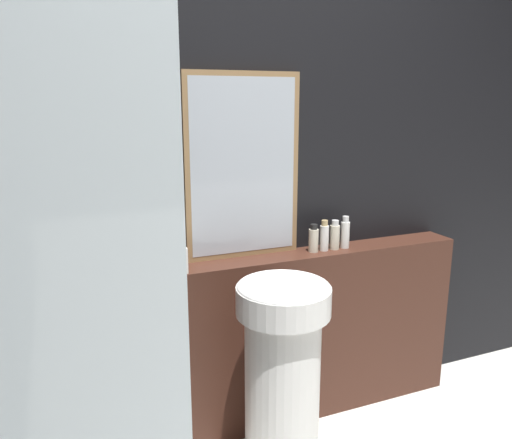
{
  "coord_description": "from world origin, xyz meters",
  "views": [
    {
      "loc": [
        -0.87,
        -0.75,
        1.63
      ],
      "look_at": [
        -0.05,
        1.25,
        1.11
      ],
      "focal_mm": 35.0,
      "sensor_mm": 36.0,
      "label": 1
    }
  ],
  "objects_px": {
    "conditioner_bottle": "(324,237)",
    "mirror": "(243,167)",
    "body_wash_bottle": "(345,233)",
    "towel_stack": "(158,259)",
    "pedestal_sink": "(282,378)",
    "shampoo_bottle": "(314,239)",
    "lotion_bottle": "(335,236)"
  },
  "relations": [
    {
      "from": "pedestal_sink",
      "to": "towel_stack",
      "type": "distance_m",
      "value": 0.74
    },
    {
      "from": "shampoo_bottle",
      "to": "body_wash_bottle",
      "type": "relative_size",
      "value": 0.85
    },
    {
      "from": "towel_stack",
      "to": "shampoo_bottle",
      "type": "bearing_deg",
      "value": -0.0
    },
    {
      "from": "body_wash_bottle",
      "to": "shampoo_bottle",
      "type": "bearing_deg",
      "value": -180.0
    },
    {
      "from": "conditioner_bottle",
      "to": "body_wash_bottle",
      "type": "height_order",
      "value": "body_wash_bottle"
    },
    {
      "from": "shampoo_bottle",
      "to": "towel_stack",
      "type": "bearing_deg",
      "value": 180.0
    },
    {
      "from": "pedestal_sink",
      "to": "shampoo_bottle",
      "type": "bearing_deg",
      "value": 47.98
    },
    {
      "from": "body_wash_bottle",
      "to": "towel_stack",
      "type": "bearing_deg",
      "value": 180.0
    },
    {
      "from": "body_wash_bottle",
      "to": "conditioner_bottle",
      "type": "bearing_deg",
      "value": 180.0
    },
    {
      "from": "mirror",
      "to": "body_wash_bottle",
      "type": "xyz_separation_m",
      "value": [
        0.53,
        -0.07,
        -0.36
      ]
    },
    {
      "from": "mirror",
      "to": "body_wash_bottle",
      "type": "relative_size",
      "value": 5.23
    },
    {
      "from": "conditioner_bottle",
      "to": "body_wash_bottle",
      "type": "relative_size",
      "value": 0.94
    },
    {
      "from": "mirror",
      "to": "conditioner_bottle",
      "type": "height_order",
      "value": "mirror"
    },
    {
      "from": "shampoo_bottle",
      "to": "conditioner_bottle",
      "type": "bearing_deg",
      "value": 0.0
    },
    {
      "from": "towel_stack",
      "to": "body_wash_bottle",
      "type": "bearing_deg",
      "value": 0.0
    },
    {
      "from": "shampoo_bottle",
      "to": "body_wash_bottle",
      "type": "height_order",
      "value": "body_wash_bottle"
    },
    {
      "from": "mirror",
      "to": "lotion_bottle",
      "type": "relative_size",
      "value": 5.76
    },
    {
      "from": "pedestal_sink",
      "to": "towel_stack",
      "type": "bearing_deg",
      "value": 138.09
    },
    {
      "from": "towel_stack",
      "to": "shampoo_bottle",
      "type": "relative_size",
      "value": 1.64
    },
    {
      "from": "conditioner_bottle",
      "to": "pedestal_sink",
      "type": "bearing_deg",
      "value": -136.61
    },
    {
      "from": "mirror",
      "to": "conditioner_bottle",
      "type": "distance_m",
      "value": 0.55
    },
    {
      "from": "pedestal_sink",
      "to": "conditioner_bottle",
      "type": "xyz_separation_m",
      "value": [
        0.41,
        0.39,
        0.48
      ]
    },
    {
      "from": "pedestal_sink",
      "to": "body_wash_bottle",
      "type": "height_order",
      "value": "body_wash_bottle"
    },
    {
      "from": "mirror",
      "to": "pedestal_sink",
      "type": "bearing_deg",
      "value": -90.18
    },
    {
      "from": "towel_stack",
      "to": "pedestal_sink",
      "type": "bearing_deg",
      "value": -41.91
    },
    {
      "from": "conditioner_bottle",
      "to": "mirror",
      "type": "bearing_deg",
      "value": 169.91
    },
    {
      "from": "shampoo_bottle",
      "to": "lotion_bottle",
      "type": "xyz_separation_m",
      "value": [
        0.12,
        0.0,
        0.0
      ]
    },
    {
      "from": "mirror",
      "to": "conditioner_bottle",
      "type": "bearing_deg",
      "value": -10.09
    },
    {
      "from": "mirror",
      "to": "body_wash_bottle",
      "type": "distance_m",
      "value": 0.64
    },
    {
      "from": "lotion_bottle",
      "to": "conditioner_bottle",
      "type": "bearing_deg",
      "value": 180.0
    },
    {
      "from": "conditioner_bottle",
      "to": "lotion_bottle",
      "type": "height_order",
      "value": "conditioner_bottle"
    },
    {
      "from": "lotion_bottle",
      "to": "body_wash_bottle",
      "type": "bearing_deg",
      "value": 0.0
    }
  ]
}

